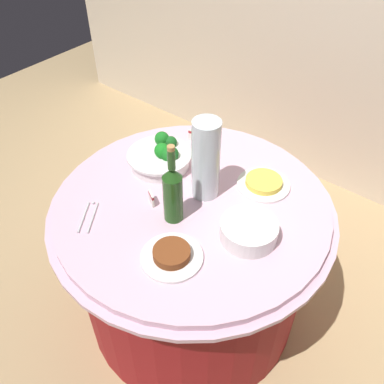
{
  "coord_description": "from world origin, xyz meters",
  "views": [
    {
      "loc": [
        0.74,
        -0.94,
        1.88
      ],
      "look_at": [
        0.0,
        0.0,
        0.79
      ],
      "focal_mm": 38.69,
      "sensor_mm": 36.0,
      "label": 1
    }
  ],
  "objects_px": {
    "plate_stack": "(249,231)",
    "food_plate_fried_egg": "(264,183)",
    "decorative_fruit_vase": "(206,164)",
    "label_placard_mid": "(151,198)",
    "broccoli_bowl": "(161,157)",
    "serving_tongs": "(89,216)",
    "food_plate_stir_fry": "(172,255)",
    "wine_bottle": "(172,192)",
    "label_placard_front": "(193,135)"
  },
  "relations": [
    {
      "from": "label_placard_front",
      "to": "broccoli_bowl",
      "type": "bearing_deg",
      "value": -89.38
    },
    {
      "from": "food_plate_fried_egg",
      "to": "label_placard_front",
      "type": "distance_m",
      "value": 0.44
    },
    {
      "from": "plate_stack",
      "to": "label_placard_front",
      "type": "bearing_deg",
      "value": 146.33
    },
    {
      "from": "plate_stack",
      "to": "label_placard_front",
      "type": "height_order",
      "value": "plate_stack"
    },
    {
      "from": "broccoli_bowl",
      "to": "label_placard_mid",
      "type": "height_order",
      "value": "broccoli_bowl"
    },
    {
      "from": "serving_tongs",
      "to": "label_placard_mid",
      "type": "distance_m",
      "value": 0.25
    },
    {
      "from": "wine_bottle",
      "to": "decorative_fruit_vase",
      "type": "distance_m",
      "value": 0.19
    },
    {
      "from": "label_placard_front",
      "to": "serving_tongs",
      "type": "bearing_deg",
      "value": -90.49
    },
    {
      "from": "broccoli_bowl",
      "to": "serving_tongs",
      "type": "distance_m",
      "value": 0.42
    },
    {
      "from": "wine_bottle",
      "to": "label_placard_mid",
      "type": "xyz_separation_m",
      "value": [
        -0.11,
        0.0,
        -0.1
      ]
    },
    {
      "from": "food_plate_stir_fry",
      "to": "food_plate_fried_egg",
      "type": "bearing_deg",
      "value": 84.31
    },
    {
      "from": "label_placard_front",
      "to": "label_placard_mid",
      "type": "distance_m",
      "value": 0.46
    },
    {
      "from": "plate_stack",
      "to": "food_plate_stir_fry",
      "type": "height_order",
      "value": "plate_stack"
    },
    {
      "from": "serving_tongs",
      "to": "wine_bottle",
      "type": "bearing_deg",
      "value": 38.16
    },
    {
      "from": "food_plate_stir_fry",
      "to": "decorative_fruit_vase",
      "type": "bearing_deg",
      "value": 108.35
    },
    {
      "from": "wine_bottle",
      "to": "food_plate_fried_egg",
      "type": "height_order",
      "value": "wine_bottle"
    },
    {
      "from": "food_plate_stir_fry",
      "to": "food_plate_fried_egg",
      "type": "distance_m",
      "value": 0.53
    },
    {
      "from": "food_plate_fried_egg",
      "to": "label_placard_mid",
      "type": "bearing_deg",
      "value": -128.69
    },
    {
      "from": "broccoli_bowl",
      "to": "label_placard_mid",
      "type": "relative_size",
      "value": 5.09
    },
    {
      "from": "broccoli_bowl",
      "to": "decorative_fruit_vase",
      "type": "distance_m",
      "value": 0.28
    },
    {
      "from": "broccoli_bowl",
      "to": "food_plate_fried_egg",
      "type": "distance_m",
      "value": 0.45
    },
    {
      "from": "broccoli_bowl",
      "to": "wine_bottle",
      "type": "bearing_deg",
      "value": -40.93
    },
    {
      "from": "food_plate_stir_fry",
      "to": "label_placard_front",
      "type": "height_order",
      "value": "label_placard_front"
    },
    {
      "from": "label_placard_front",
      "to": "food_plate_fried_egg",
      "type": "bearing_deg",
      "value": -9.91
    },
    {
      "from": "food_plate_fried_egg",
      "to": "serving_tongs",
      "type": "bearing_deg",
      "value": -127.31
    },
    {
      "from": "broccoli_bowl",
      "to": "food_plate_fried_egg",
      "type": "xyz_separation_m",
      "value": [
        0.43,
        0.16,
        -0.03
      ]
    },
    {
      "from": "food_plate_stir_fry",
      "to": "wine_bottle",
      "type": "bearing_deg",
      "value": 128.99
    },
    {
      "from": "plate_stack",
      "to": "food_plate_stir_fry",
      "type": "distance_m",
      "value": 0.29
    },
    {
      "from": "wine_bottle",
      "to": "food_plate_stir_fry",
      "type": "height_order",
      "value": "wine_bottle"
    },
    {
      "from": "label_placard_mid",
      "to": "wine_bottle",
      "type": "bearing_deg",
      "value": -1.86
    },
    {
      "from": "serving_tongs",
      "to": "decorative_fruit_vase",
      "type": "bearing_deg",
      "value": 55.22
    },
    {
      "from": "wine_bottle",
      "to": "food_plate_stir_fry",
      "type": "relative_size",
      "value": 1.53
    },
    {
      "from": "food_plate_stir_fry",
      "to": "food_plate_fried_egg",
      "type": "xyz_separation_m",
      "value": [
        0.05,
        0.53,
        -0.0
      ]
    },
    {
      "from": "serving_tongs",
      "to": "food_plate_stir_fry",
      "type": "relative_size",
      "value": 0.71
    },
    {
      "from": "broccoli_bowl",
      "to": "wine_bottle",
      "type": "relative_size",
      "value": 0.83
    },
    {
      "from": "plate_stack",
      "to": "label_placard_front",
      "type": "distance_m",
      "value": 0.64
    },
    {
      "from": "decorative_fruit_vase",
      "to": "food_plate_stir_fry",
      "type": "height_order",
      "value": "decorative_fruit_vase"
    },
    {
      "from": "decorative_fruit_vase",
      "to": "serving_tongs",
      "type": "xyz_separation_m",
      "value": [
        -0.27,
        -0.39,
        -0.14
      ]
    },
    {
      "from": "plate_stack",
      "to": "decorative_fruit_vase",
      "type": "bearing_deg",
      "value": 160.36
    },
    {
      "from": "plate_stack",
      "to": "food_plate_fried_egg",
      "type": "height_order",
      "value": "plate_stack"
    },
    {
      "from": "broccoli_bowl",
      "to": "plate_stack",
      "type": "height_order",
      "value": "broccoli_bowl"
    },
    {
      "from": "food_plate_fried_egg",
      "to": "decorative_fruit_vase",
      "type": "bearing_deg",
      "value": -132.11
    },
    {
      "from": "wine_bottle",
      "to": "serving_tongs",
      "type": "bearing_deg",
      "value": -141.84
    },
    {
      "from": "broccoli_bowl",
      "to": "plate_stack",
      "type": "bearing_deg",
      "value": -13.25
    },
    {
      "from": "food_plate_fried_egg",
      "to": "label_placard_mid",
      "type": "height_order",
      "value": "label_placard_mid"
    },
    {
      "from": "food_plate_fried_egg",
      "to": "label_placard_mid",
      "type": "xyz_separation_m",
      "value": [
        -0.29,
        -0.37,
        0.02
      ]
    },
    {
      "from": "plate_stack",
      "to": "wine_bottle",
      "type": "relative_size",
      "value": 0.62
    },
    {
      "from": "plate_stack",
      "to": "food_plate_fried_egg",
      "type": "distance_m",
      "value": 0.3
    },
    {
      "from": "label_placard_front",
      "to": "label_placard_mid",
      "type": "relative_size",
      "value": 1.0
    },
    {
      "from": "decorative_fruit_vase",
      "to": "label_placard_mid",
      "type": "bearing_deg",
      "value": -124.87
    }
  ]
}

